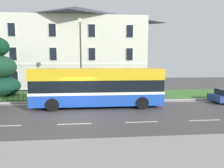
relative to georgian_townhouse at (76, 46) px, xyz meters
The scene contains 5 objects.
ground_plane 15.87m from the georgian_townhouse, 84.28° to the right, with size 60.00×56.00×0.18m.
georgian_townhouse is the anchor object (origin of this frame).
iron_verge_railing 12.55m from the georgian_townhouse, 90.00° to the right, with size 17.14×0.04×0.97m.
single_decker_bus 14.31m from the georgian_townhouse, 77.67° to the right, with size 10.20×2.78×3.07m.
street_lamp_post 11.15m from the georgian_townhouse, 82.56° to the right, with size 0.36×0.24×7.28m.
Camera 1 is at (1.24, -12.76, 3.67)m, focal length 30.62 mm.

